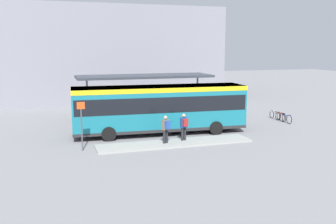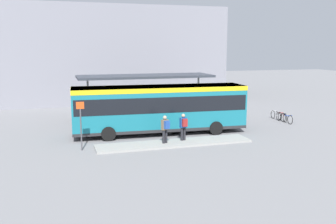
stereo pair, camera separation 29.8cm
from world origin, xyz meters
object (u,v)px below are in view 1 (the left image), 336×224
(bicycle_white, at_px, (275,115))
(potted_planter_near_shelter, at_px, (171,114))
(pedestrian_companion, at_px, (184,125))
(potted_planter_far_side, at_px, (126,117))
(bicycle_blue, at_px, (286,118))
(bicycle_red, at_px, (281,117))
(platform_sign, at_px, (82,124))
(pedestrian_waiting, at_px, (166,128))
(city_bus, at_px, (160,106))

(bicycle_white, height_order, potted_planter_near_shelter, potted_planter_near_shelter)
(pedestrian_companion, relative_size, potted_planter_far_side, 1.40)
(bicycle_blue, xyz_separation_m, bicycle_white, (-0.01, 1.47, -0.01))
(bicycle_blue, bearing_deg, potted_planter_near_shelter, -103.89)
(bicycle_red, distance_m, platform_sign, 16.46)
(potted_planter_far_side, bearing_deg, pedestrian_waiting, -80.08)
(pedestrian_waiting, distance_m, potted_planter_near_shelter, 6.37)
(potted_planter_far_side, relative_size, platform_sign, 0.43)
(city_bus, distance_m, pedestrian_companion, 2.94)
(pedestrian_companion, height_order, bicycle_white, pedestrian_companion)
(bicycle_white, relative_size, potted_planter_far_side, 1.33)
(bicycle_blue, bearing_deg, bicycle_red, 171.55)
(potted_planter_far_side, bearing_deg, potted_planter_near_shelter, -8.37)
(bicycle_blue, distance_m, platform_sign, 16.17)
(city_bus, bearing_deg, bicycle_white, 14.44)
(pedestrian_waiting, relative_size, bicycle_red, 1.09)
(pedestrian_companion, relative_size, bicycle_red, 1.08)
(city_bus, bearing_deg, bicycle_red, 10.37)
(city_bus, bearing_deg, pedestrian_companion, -71.75)
(potted_planter_near_shelter, bearing_deg, potted_planter_far_side, 171.63)
(pedestrian_companion, bearing_deg, platform_sign, 82.34)
(bicycle_red, relative_size, platform_sign, 0.55)
(pedestrian_waiting, distance_m, platform_sign, 4.92)
(city_bus, relative_size, pedestrian_companion, 7.02)
(potted_planter_far_side, bearing_deg, bicycle_red, -9.55)
(pedestrian_waiting, relative_size, pedestrian_companion, 1.01)
(bicycle_blue, relative_size, bicycle_white, 1.04)
(potted_planter_near_shelter, xyz_separation_m, platform_sign, (-7.10, -5.71, 0.83))
(bicycle_white, distance_m, potted_planter_far_side, 12.06)
(bicycle_blue, relative_size, potted_planter_far_side, 1.39)
(bicycle_red, bearing_deg, platform_sign, 112.64)
(bicycle_white, relative_size, platform_sign, 0.57)
(city_bus, xyz_separation_m, potted_planter_near_shelter, (1.69, 2.90, -1.16))
(bicycle_red, bearing_deg, pedestrian_companion, 120.72)
(city_bus, height_order, pedestrian_waiting, city_bus)
(city_bus, height_order, bicycle_white, city_bus)
(platform_sign, bearing_deg, bicycle_white, 17.29)
(pedestrian_companion, height_order, bicycle_blue, pedestrian_companion)
(pedestrian_companion, height_order, bicycle_red, pedestrian_companion)
(pedestrian_waiting, height_order, bicycle_red, pedestrian_waiting)
(bicycle_blue, distance_m, potted_planter_near_shelter, 8.96)
(platform_sign, bearing_deg, pedestrian_companion, 0.76)
(pedestrian_companion, xyz_separation_m, potted_planter_far_side, (-2.39, 6.12, -0.44))
(city_bus, distance_m, potted_planter_far_side, 3.98)
(pedestrian_companion, relative_size, bicycle_white, 1.05)
(bicycle_white, bearing_deg, potted_planter_far_side, 87.62)
(pedestrian_companion, bearing_deg, bicycle_blue, -79.23)
(bicycle_blue, xyz_separation_m, potted_planter_far_side, (-12.00, 2.78, 0.27))
(platform_sign, bearing_deg, bicycle_red, 14.69)
(pedestrian_waiting, relative_size, potted_planter_near_shelter, 1.21)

